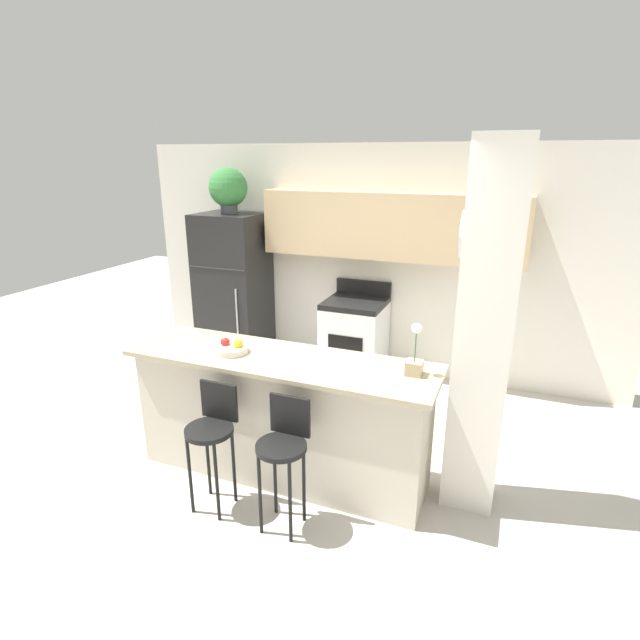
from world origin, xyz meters
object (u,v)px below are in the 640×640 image
(bar_stool_right, at_px, (284,447))
(fruit_bowl, at_px, (231,348))
(potted_plant_on_fridge, at_px, (228,189))
(orchid_vase, at_px, (415,359))
(refrigerator, at_px, (234,289))
(stove_range, at_px, (355,339))
(bar_stool_left, at_px, (212,430))

(bar_stool_right, bearing_deg, fruit_bowl, 144.37)
(potted_plant_on_fridge, height_order, orchid_vase, potted_plant_on_fridge)
(refrigerator, height_order, stove_range, refrigerator)
(stove_range, relative_size, bar_stool_right, 1.16)
(fruit_bowl, bearing_deg, bar_stool_right, -35.63)
(refrigerator, xyz_separation_m, stove_range, (1.52, 0.03, -0.43))
(refrigerator, relative_size, orchid_vase, 4.84)
(refrigerator, bearing_deg, stove_range, 1.06)
(stove_range, bearing_deg, bar_stool_right, -82.64)
(potted_plant_on_fridge, bearing_deg, stove_range, 1.06)
(bar_stool_left, bearing_deg, refrigerator, 117.91)
(refrigerator, bearing_deg, orchid_vase, -35.87)
(bar_stool_left, xyz_separation_m, fruit_bowl, (-0.11, 0.47, 0.42))
(bar_stool_right, distance_m, fruit_bowl, 0.92)
(bar_stool_left, height_order, potted_plant_on_fridge, potted_plant_on_fridge)
(bar_stool_left, xyz_separation_m, bar_stool_right, (0.55, 0.00, 0.00))
(orchid_vase, bearing_deg, stove_range, 118.78)
(refrigerator, xyz_separation_m, orchid_vase, (2.55, -1.85, 0.21))
(refrigerator, bearing_deg, bar_stool_right, -52.94)
(bar_stool_right, bearing_deg, stove_range, 97.36)
(stove_range, height_order, potted_plant_on_fridge, potted_plant_on_fridge)
(fruit_bowl, bearing_deg, orchid_vase, 5.00)
(bar_stool_left, bearing_deg, stove_range, 84.65)
(bar_stool_left, bearing_deg, potted_plant_on_fridge, 117.91)
(stove_range, relative_size, orchid_vase, 2.89)
(bar_stool_left, distance_m, bar_stool_right, 0.55)
(stove_range, bearing_deg, fruit_bowl, -99.75)
(stove_range, distance_m, potted_plant_on_fridge, 2.21)
(potted_plant_on_fridge, bearing_deg, orchid_vase, -35.87)
(bar_stool_left, height_order, orchid_vase, orchid_vase)
(bar_stool_left, relative_size, orchid_vase, 2.49)
(refrigerator, relative_size, potted_plant_on_fridge, 3.54)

